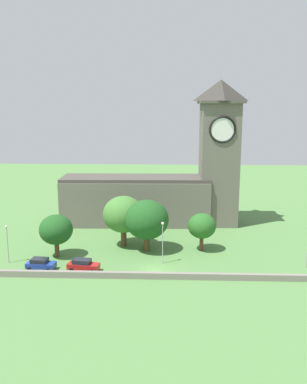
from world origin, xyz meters
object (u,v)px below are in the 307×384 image
car_blue (41,264)px  tree_by_tower (202,226)px  car_red (83,265)px  tree_riverside_east (123,214)px  streetlamp_west_mid (163,236)px  streetlamp_west_end (7,237)px  tree_churchyard (56,230)px  church (168,182)px  tree_riverside_west (147,220)px

car_blue → tree_by_tower: size_ratio=0.69×
car_red → tree_by_tower: bearing=28.1°
tree_riverside_east → tree_by_tower: size_ratio=1.39×
streetlamp_west_mid → tree_riverside_east: size_ratio=0.75×
streetlamp_west_end → tree_churchyard: 7.53m
church → car_blue: church is taller
tree_churchyard → tree_riverside_west: 14.94m
streetlamp_west_end → car_blue: bearing=-23.2°
tree_riverside_east → tree_by_tower: (13.51, -1.77, -1.43)m
tree_by_tower → tree_riverside_west: 9.41m
tree_riverside_east → tree_riverside_west: size_ratio=1.01×
car_red → tree_riverside_east: tree_riverside_east is taller
tree_by_tower → tree_riverside_west: size_ratio=0.73×
streetlamp_west_end → tree_by_tower: bearing=12.8°
tree_by_tower → tree_riverside_west: bearing=-176.3°
streetlamp_west_end → streetlamp_west_mid: streetlamp_west_mid is taller
streetlamp_west_end → tree_riverside_east: (17.21, 8.77, 1.53)m
tree_churchyard → car_blue: bearing=-100.2°
streetlamp_west_mid → tree_riverside_east: 10.72m
car_blue → church: bearing=54.2°
tree_by_tower → tree_churchyard: bearing=-170.6°
car_blue → tree_riverside_west: tree_riverside_west is taller
church → streetlamp_west_mid: size_ratio=5.47×
car_red → tree_riverside_west: (9.03, 9.18, 4.55)m
tree_by_tower → tree_churchyard: (-23.84, -3.96, 0.28)m
streetlamp_west_end → streetlamp_west_mid: size_ratio=0.91×
car_red → tree_by_tower: 21.06m
tree_riverside_west → tree_by_tower: bearing=3.7°
car_blue → streetlamp_west_mid: streetlamp_west_mid is taller
car_blue → car_red: (6.49, -0.26, 0.04)m
car_red → streetlamp_west_end: size_ratio=0.80×
streetlamp_west_mid → car_red: bearing=-163.5°
streetlamp_west_end → tree_by_tower: 31.51m
car_blue → car_red: 6.50m
car_red → streetlamp_west_end: bearing=167.3°
car_red → streetlamp_west_end: streetlamp_west_end is taller
car_red → tree_churchyard: (-5.50, 5.82, 3.63)m
car_blue → tree_churchyard: (1.00, 5.56, 3.67)m
streetlamp_west_end → tree_riverside_west: bearing=16.6°
streetlamp_west_mid → tree_riverside_west: size_ratio=0.76×
tree_churchyard → tree_riverside_west: bearing=13.0°
streetlamp_west_end → tree_riverside_east: 19.37m
streetlamp_west_end → tree_riverside_west: tree_riverside_west is taller
streetlamp_west_end → streetlamp_west_mid: 24.19m
tree_by_tower → tree_churchyard: size_ratio=0.92×
streetlamp_west_end → tree_by_tower: tree_by_tower is taller
church → tree_riverside_east: bearing=-117.0°
tree_riverside_west → church: bearing=78.9°
church → car_blue: size_ratio=8.28×
church → tree_by_tower: bearing=-70.5°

